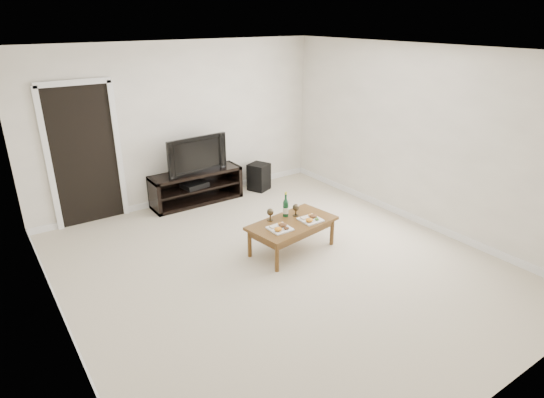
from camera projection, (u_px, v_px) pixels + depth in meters
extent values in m
plane|color=beige|center=(279.00, 266.00, 5.76)|extent=(5.50, 5.50, 0.00)
cube|color=white|center=(180.00, 124.00, 7.38)|extent=(5.00, 0.04, 2.60)
cube|color=white|center=(280.00, 49.00, 4.77)|extent=(5.00, 5.50, 0.04)
cube|color=black|center=(85.00, 157.00, 6.64)|extent=(0.90, 0.02, 2.05)
cube|color=black|center=(197.00, 187.00, 7.60)|extent=(1.53, 0.45, 0.55)
imported|color=black|center=(194.00, 154.00, 7.38)|extent=(1.06, 0.22, 0.61)
cube|color=black|center=(195.00, 185.00, 7.55)|extent=(0.44, 0.36, 0.08)
cube|color=black|center=(259.00, 177.00, 8.18)|extent=(0.43, 0.43, 0.48)
cube|color=brown|center=(292.00, 236.00, 6.07)|extent=(1.25, 0.80, 0.42)
cube|color=white|center=(280.00, 227.00, 5.77)|extent=(0.27, 0.27, 0.07)
cube|color=white|center=(311.00, 218.00, 6.02)|extent=(0.27, 0.27, 0.07)
cylinder|color=#103C20|center=(286.00, 204.00, 6.09)|extent=(0.07, 0.07, 0.35)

